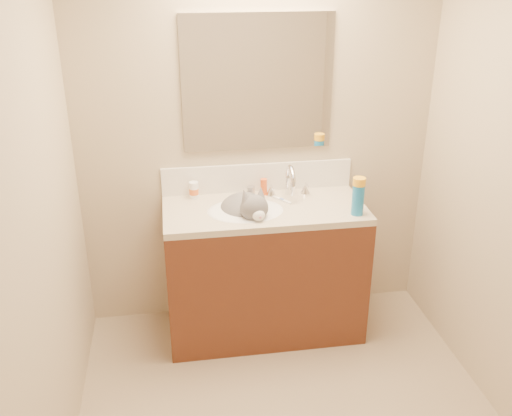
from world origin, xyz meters
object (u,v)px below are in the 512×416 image
object	(u,v)px
cat	(247,212)
spray_can	(358,199)
basin	(245,221)
faucet	(290,184)
pill_bottle	(194,190)
silver_jar	(251,191)
vanity_cabinet	(264,273)
amber_bottle	(264,187)

from	to	relation	value
cat	spray_can	distance (m)	0.65
basin	faucet	distance (m)	0.38
cat	pill_bottle	xyz separation A→B (m)	(-0.30, 0.21, 0.08)
cat	spray_can	world-z (taller)	spray_can
faucet	pill_bottle	size ratio (longest dim) A/B	2.68
silver_jar	vanity_cabinet	bearing A→B (deg)	-74.15
pill_bottle	vanity_cabinet	bearing A→B (deg)	-26.89
silver_jar	faucet	bearing A→B (deg)	-13.81
pill_bottle	silver_jar	xyz separation A→B (m)	(0.35, -0.01, -0.02)
cat	silver_jar	bearing A→B (deg)	61.91
faucet	silver_jar	bearing A→B (deg)	166.19
faucet	basin	bearing A→B (deg)	-150.88
cat	amber_bottle	distance (m)	0.25
cat	spray_can	xyz separation A→B (m)	(0.62, -0.18, 0.12)
silver_jar	amber_bottle	distance (m)	0.09
silver_jar	amber_bottle	bearing A→B (deg)	-0.70
pill_bottle	amber_bottle	distance (m)	0.43
cat	basin	bearing A→B (deg)	-124.80
vanity_cabinet	amber_bottle	bearing A→B (deg)	81.94
cat	pill_bottle	world-z (taller)	cat
pill_bottle	spray_can	xyz separation A→B (m)	(0.91, -0.39, 0.04)
pill_bottle	spray_can	world-z (taller)	spray_can
amber_bottle	silver_jar	bearing A→B (deg)	179.30
faucet	cat	bearing A→B (deg)	-154.59
spray_can	amber_bottle	bearing A→B (deg)	141.94
vanity_cabinet	amber_bottle	world-z (taller)	amber_bottle
faucet	spray_can	world-z (taller)	faucet
faucet	amber_bottle	size ratio (longest dim) A/B	2.72
silver_jar	pill_bottle	bearing A→B (deg)	178.25
faucet	cat	distance (m)	0.34
vanity_cabinet	basin	world-z (taller)	basin
vanity_cabinet	silver_jar	xyz separation A→B (m)	(-0.06, 0.19, 0.48)
cat	pill_bottle	distance (m)	0.37
basin	amber_bottle	distance (m)	0.29
faucet	pill_bottle	xyz separation A→B (m)	(-0.59, 0.07, -0.03)
pill_bottle	amber_bottle	xyz separation A→B (m)	(0.43, -0.01, -0.00)
vanity_cabinet	basin	distance (m)	0.40
vanity_cabinet	pill_bottle	world-z (taller)	pill_bottle
basin	amber_bottle	world-z (taller)	amber_bottle
vanity_cabinet	amber_bottle	distance (m)	0.54
basin	spray_can	distance (m)	0.67
faucet	cat	xyz separation A→B (m)	(-0.29, -0.14, -0.11)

